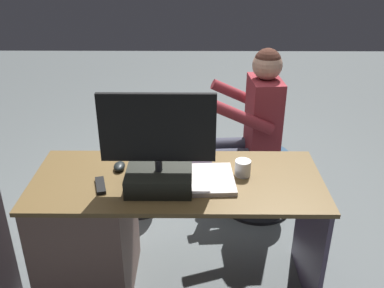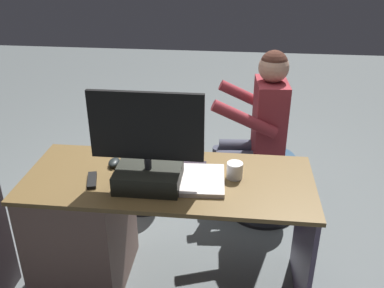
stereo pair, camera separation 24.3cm
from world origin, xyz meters
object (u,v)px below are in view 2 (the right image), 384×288
Objects in this scene: keyboard at (167,167)px; tv_remote at (92,180)px; desk at (99,225)px; computer_mouse at (114,162)px; monitor at (148,157)px; teddy_bear at (140,128)px; office_chair_teddy at (142,169)px; person at (258,122)px; visitor_chair at (264,180)px; cup at (235,170)px.

keyboard is 2.80× the size of tv_remote.
computer_mouse is at bearing -132.54° from desk.
monitor reaches higher than keyboard.
tv_remote reaches higher than desk.
teddy_bear is (-0.03, -0.97, -0.14)m from tv_remote.
desk is 0.88m from office_chair_teddy.
teddy_bear is at bearing -87.30° from computer_mouse.
tv_remote is 0.45× the size of teddy_bear.
person reaches higher than computer_mouse.
monitor reaches higher than computer_mouse.
person reaches higher than desk.
visitor_chair is at bearing -125.91° from monitor.
tv_remote is 1.07m from office_chair_teddy.
cup reaches higher than desk.
office_chair_teddy is (0.69, -0.83, -0.51)m from cup.
visitor_chair is at bearing -129.14° from keyboard.
desk reaches higher than office_chair_teddy.
desk is 1.25m from person.
visitor_chair is 0.43× the size of person.
tv_remote is (0.72, 0.12, -0.03)m from cup.
person is at bearing 176.11° from office_chair_teddy.
desk is at bearing -91.73° from tv_remote.
keyboard reaches higher than visitor_chair.
teddy_bear is at bearing -67.46° from keyboard.
teddy_bear is at bearing -93.29° from desk.
person is at bearing -138.13° from computer_mouse.
cup is 1.20m from office_chair_teddy.
teddy_bear is 0.85m from person.
teddy_bear reaches higher than visitor_chair.
keyboard is 1.26× the size of teddy_bear.
visitor_chair is at bearing 176.11° from office_chair_teddy.
computer_mouse is at bearing -126.09° from tv_remote.
monitor is 0.46m from cup.
keyboard is at bearing -109.52° from monitor.
visitor_chair is (-0.87, -0.71, -0.48)m from computer_mouse.
monitor reaches higher than office_chair_teddy.
office_chair_teddy is at bearing -50.19° from cup.
visitor_chair is (-0.94, -0.89, -0.47)m from tv_remote.
teddy_bear is (0.69, -0.84, -0.17)m from cup.
keyboard is 1.04m from visitor_chair.
cup reaches higher than computer_mouse.
monitor is at bearing 54.09° from visitor_chair.
desk is 1.26m from visitor_chair.
teddy_bear reaches higher than desk.
office_chair_teddy is at bearing -93.33° from desk.
tv_remote is 0.98m from teddy_bear.
desk is 2.73× the size of monitor.
office_chair_teddy and visitor_chair have the same top height.
teddy_bear is (0.33, -0.79, -0.14)m from keyboard.
person is (-0.14, -0.78, -0.06)m from cup.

